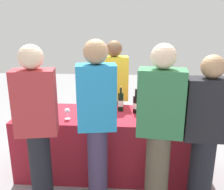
# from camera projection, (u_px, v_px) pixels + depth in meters

# --- Properties ---
(ground_plane) EXTENTS (12.00, 12.00, 0.00)m
(ground_plane) POSITION_uv_depth(u_px,v_px,m) (112.00, 170.00, 3.38)
(ground_plane) COLOR gray
(tasting_table) EXTENTS (2.35, 0.74, 0.80)m
(tasting_table) POSITION_uv_depth(u_px,v_px,m) (112.00, 143.00, 3.26)
(tasting_table) COLOR maroon
(tasting_table) RESTS_ON ground_plane
(wine_bottle_0) EXTENTS (0.07, 0.07, 0.32)m
(wine_bottle_0) POSITION_uv_depth(u_px,v_px,m) (121.00, 102.00, 3.24)
(wine_bottle_0) COLOR black
(wine_bottle_0) RESTS_ON tasting_table
(wine_bottle_1) EXTENTS (0.07, 0.07, 0.31)m
(wine_bottle_1) POSITION_uv_depth(u_px,v_px,m) (136.00, 104.00, 3.17)
(wine_bottle_1) COLOR black
(wine_bottle_1) RESTS_ON tasting_table
(wine_bottle_2) EXTENTS (0.08, 0.08, 0.31)m
(wine_bottle_2) POSITION_uv_depth(u_px,v_px,m) (156.00, 103.00, 3.20)
(wine_bottle_2) COLOR black
(wine_bottle_2) RESTS_ON tasting_table
(wine_bottle_3) EXTENTS (0.07, 0.07, 0.33)m
(wine_bottle_3) POSITION_uv_depth(u_px,v_px,m) (186.00, 104.00, 3.16)
(wine_bottle_3) COLOR black
(wine_bottle_3) RESTS_ON tasting_table
(wine_glass_0) EXTENTS (0.06, 0.06, 0.13)m
(wine_glass_0) POSITION_uv_depth(u_px,v_px,m) (50.00, 109.00, 3.07)
(wine_glass_0) COLOR silver
(wine_glass_0) RESTS_ON tasting_table
(wine_glass_1) EXTENTS (0.07, 0.07, 0.13)m
(wine_glass_1) POSITION_uv_depth(u_px,v_px,m) (67.00, 112.00, 2.98)
(wine_glass_1) COLOR silver
(wine_glass_1) RESTS_ON tasting_table
(wine_glass_2) EXTENTS (0.06, 0.06, 0.13)m
(wine_glass_2) POSITION_uv_depth(u_px,v_px,m) (102.00, 113.00, 2.94)
(wine_glass_2) COLOR silver
(wine_glass_2) RESTS_ON tasting_table
(wine_glass_3) EXTENTS (0.07, 0.07, 0.13)m
(wine_glass_3) POSITION_uv_depth(u_px,v_px,m) (146.00, 111.00, 3.01)
(wine_glass_3) COLOR silver
(wine_glass_3) RESTS_ON tasting_table
(wine_glass_4) EXTENTS (0.07, 0.07, 0.14)m
(wine_glass_4) POSITION_uv_depth(u_px,v_px,m) (167.00, 113.00, 2.91)
(wine_glass_4) COLOR silver
(wine_glass_4) RESTS_ON tasting_table
(ice_bucket) EXTENTS (0.18, 0.18, 0.21)m
(ice_bucket) POSITION_uv_depth(u_px,v_px,m) (47.00, 106.00, 3.14)
(ice_bucket) COLOR silver
(ice_bucket) RESTS_ON tasting_table
(server_pouring) EXTENTS (0.41, 0.25, 1.65)m
(server_pouring) POSITION_uv_depth(u_px,v_px,m) (114.00, 94.00, 3.65)
(server_pouring) COLOR brown
(server_pouring) RESTS_ON ground_plane
(guest_0) EXTENTS (0.43, 0.28, 1.72)m
(guest_0) POSITION_uv_depth(u_px,v_px,m) (37.00, 125.00, 2.48)
(guest_0) COLOR black
(guest_0) RESTS_ON ground_plane
(guest_1) EXTENTS (0.41, 0.26, 1.76)m
(guest_1) POSITION_uv_depth(u_px,v_px,m) (97.00, 119.00, 2.54)
(guest_1) COLOR #3F3351
(guest_1) RESTS_ON ground_plane
(guest_2) EXTENTS (0.46, 0.29, 1.73)m
(guest_2) POSITION_uv_depth(u_px,v_px,m) (160.00, 127.00, 2.45)
(guest_2) COLOR brown
(guest_2) RESTS_ON ground_plane
(guest_3) EXTENTS (0.44, 0.25, 1.63)m
(guest_3) POSITION_uv_depth(u_px,v_px,m) (205.00, 132.00, 2.48)
(guest_3) COLOR black
(guest_3) RESTS_ON ground_plane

